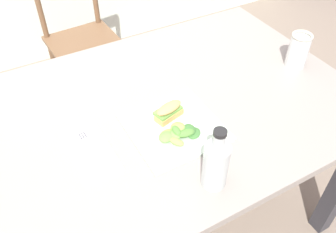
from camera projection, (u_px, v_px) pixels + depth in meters
The scene contains 10 objects.
ground_plane at pixel (142, 219), 1.76m from camera, with size 9.28×9.28×0.00m, color #7A6B5B.
dining_table at pixel (167, 126), 1.35m from camera, with size 1.38×0.96×0.74m.
chair_wooden_far at pixel (82, 39), 2.14m from camera, with size 0.42×0.42×0.87m.
plate_lunch at pixel (174, 127), 1.18m from camera, with size 0.29×0.29×0.01m, color beige.
sandwich_half_front at pixel (169, 111), 1.18m from camera, with size 0.11×0.07×0.06m.
salad_mixed_greens at pixel (179, 133), 1.13m from camera, with size 0.16×0.11×0.03m.
napkin_folded at pixel (92, 152), 1.10m from camera, with size 0.12×0.23×0.00m, color white.
fork_on_napkin at pixel (90, 148), 1.11m from camera, with size 0.03×0.19×0.00m.
bottle_cold_brew at pixel (215, 166), 0.97m from camera, with size 0.07×0.07×0.21m.
mason_jar_iced_tea at pixel (298, 52), 1.40m from camera, with size 0.08×0.08×0.14m.
Camera 1 is at (-0.34, -0.88, 1.58)m, focal length 37.94 mm.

